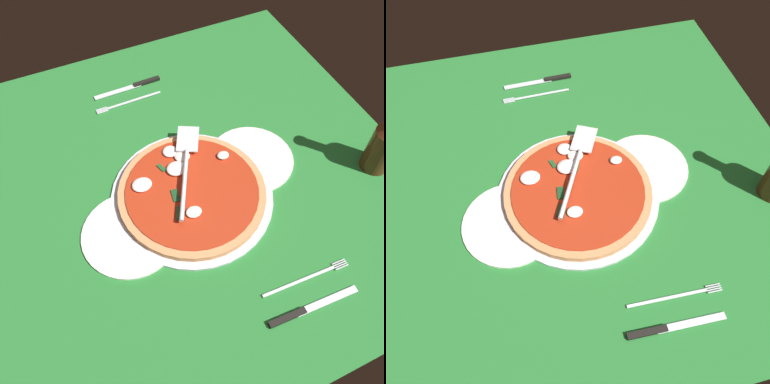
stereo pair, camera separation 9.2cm
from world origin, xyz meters
The scene contains 8 objects.
ground_plane centered at (0.00, 0.00, -0.40)cm, with size 102.47×102.47×0.80cm, color #25702C.
pizza_pan centered at (1.76, 5.65, 0.55)cm, with size 36.64×36.64×1.09cm, color silver.
dinner_plate_left centered at (-15.71, 1.86, 0.50)cm, with size 20.30×20.30×1.00cm, color white.
dinner_plate_right centered at (17.81, 9.12, 0.50)cm, with size 20.89×20.89×1.00cm, color white.
pizza centered at (1.82, 5.41, 2.04)cm, with size 33.24×33.24×2.97cm.
pizza_server centered at (0.67, -0.21, 4.43)cm, with size 15.11×25.20×1.00cm.
place_setting_near centered at (2.94, -31.71, 0.36)cm, with size 19.97×11.82×1.40cm.
place_setting_far centered at (-8.76, 36.12, 0.36)cm, with size 21.06×12.94×1.40cm.
Camera 2 is at (14.68, 56.00, 78.18)cm, focal length 38.51 mm.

